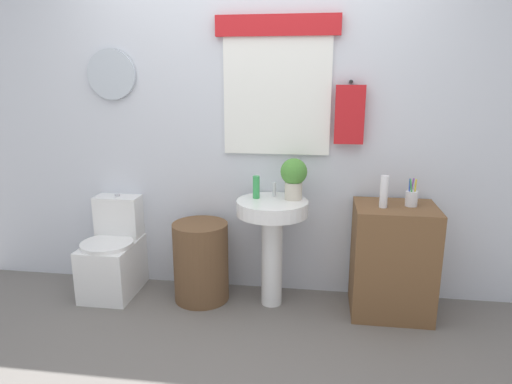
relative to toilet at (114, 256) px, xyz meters
name	(u,v)px	position (x,y,z in m)	size (l,w,h in m)	color
ground_plane	(222,373)	(1.03, -0.88, -0.28)	(8.00, 8.00, 0.00)	slate
back_wall	(252,119)	(1.03, 0.27, 1.02)	(4.40, 0.18, 2.60)	silver
toilet	(114,256)	(0.00, 0.00, 0.00)	(0.38, 0.51, 0.74)	white
laundry_hamper	(201,262)	(0.69, -0.03, 0.01)	(0.40, 0.40, 0.59)	brown
pedestal_sink	(272,228)	(1.21, -0.03, 0.30)	(0.50, 0.50, 0.78)	white
faucet	(274,189)	(1.21, 0.09, 0.54)	(0.03, 0.03, 0.10)	silver
wooden_cabinet	(392,260)	(2.04, -0.03, 0.10)	(0.54, 0.44, 0.77)	brown
soap_bottle	(256,187)	(1.09, 0.02, 0.57)	(0.05, 0.05, 0.16)	green
potted_plant	(294,176)	(1.35, 0.03, 0.66)	(0.18, 0.18, 0.29)	beige
lotion_bottle	(384,192)	(1.95, -0.07, 0.60)	(0.05, 0.05, 0.21)	white
toothbrush_cup	(411,198)	(2.14, -0.01, 0.54)	(0.08, 0.08, 0.19)	silver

